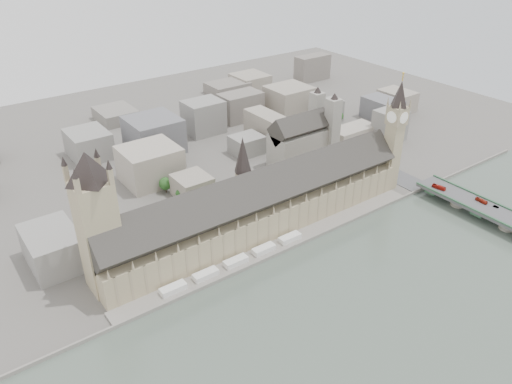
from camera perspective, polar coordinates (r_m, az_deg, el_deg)
ground at (r=385.24m, az=2.05°, el=-5.76°), size 900.00×900.00×0.00m
embankment_wall at (r=374.95m, az=3.47°, el=-6.63°), size 600.00×1.50×3.00m
river_terrace at (r=379.91m, az=2.75°, el=-6.16°), size 270.00×15.00×2.00m
terrace_tents at (r=359.38m, az=-2.33°, el=-7.92°), size 118.00×7.00×4.00m
palace_of_westminster at (r=385.91m, az=0.32°, el=-1.64°), size 265.00×40.73×55.44m
elizabeth_tower at (r=450.77m, az=15.64°, el=7.02°), size 17.00×17.00×107.50m
victoria_tower at (r=327.75m, az=-17.82°, el=-2.73°), size 30.00×30.00×100.00m
central_tower at (r=368.36m, az=-1.50°, el=2.99°), size 13.00×13.00×48.00m
westminster_bridge at (r=447.85m, az=26.02°, el=-2.83°), size 25.00×325.00×10.25m
westminster_abbey at (r=499.53m, az=5.49°, el=6.10°), size 68.00×36.00×64.00m
city_skyline_inland at (r=566.54m, az=-13.44°, el=7.64°), size 720.00×360.00×38.00m
park_trees at (r=417.67m, az=-4.07°, el=-1.53°), size 110.00×30.00×15.00m
red_bus_north at (r=463.22m, az=20.17°, el=0.53°), size 4.79×12.31×3.35m
red_bus_south at (r=455.53m, az=24.36°, el=-0.91°), size 2.98×10.54×2.91m
car_silver at (r=453.06m, az=25.74°, el=-1.51°), size 2.59×4.69×1.47m
car_approach at (r=499.66m, az=15.40°, el=3.36°), size 3.84×5.74×1.54m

